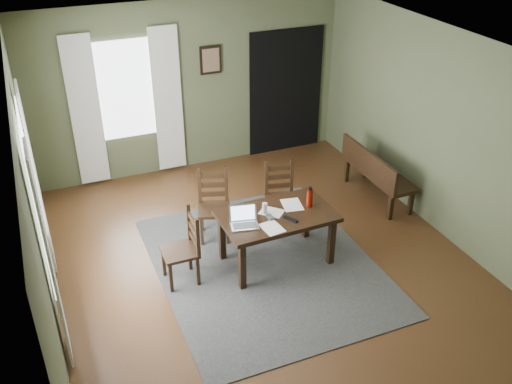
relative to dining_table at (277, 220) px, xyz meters
name	(u,v)px	position (x,y,z in m)	size (l,w,h in m)	color
ground	(265,265)	(-0.16, -0.03, -0.62)	(5.00, 6.00, 0.01)	#492C16
room_shell	(266,134)	(-0.16, -0.03, 1.19)	(5.02, 6.02, 2.71)	#50593A
rug	(265,265)	(-0.16, -0.03, -0.61)	(2.60, 3.20, 0.01)	#393939
dining_table	(277,220)	(0.00, 0.00, 0.00)	(1.40, 0.87, 0.69)	black
chair_end	(183,249)	(-1.17, 0.08, -0.16)	(0.41, 0.41, 0.93)	black
chair_back_left	(214,206)	(-0.53, 0.84, -0.15)	(0.52, 0.52, 0.95)	black
chair_back_right	(281,196)	(0.39, 0.73, -0.16)	(0.49, 0.49, 0.93)	black
bench	(375,170)	(1.99, 0.88, -0.14)	(0.45, 1.40, 0.79)	black
laptop	(244,220)	(-0.45, -0.05, 0.14)	(0.37, 0.32, 0.22)	#B7B7BC
computer_mouse	(270,217)	(-0.12, -0.06, 0.10)	(0.06, 0.11, 0.04)	#3F3F42
tv_remote	(291,219)	(0.09, -0.19, 0.10)	(0.05, 0.19, 0.02)	black
drinking_glass	(265,208)	(-0.13, 0.07, 0.16)	(0.06, 0.06, 0.14)	silver
water_bottle	(310,197)	(0.44, 0.01, 0.21)	(0.10, 0.10, 0.27)	#9B1C0B
paper_c	(272,212)	(-0.04, 0.06, 0.09)	(0.21, 0.28, 0.00)	white
paper_d	(292,205)	(0.26, 0.12, 0.09)	(0.23, 0.31, 0.00)	white
paper_e	(272,228)	(-0.18, -0.26, 0.09)	(0.22, 0.29, 0.00)	white
window_left	(35,196)	(-2.63, 0.17, 0.83)	(0.01, 1.30, 1.70)	white
window_back	(125,90)	(-1.16, 2.94, 0.83)	(1.00, 0.01, 1.50)	white
curtain_left_near	(50,261)	(-2.60, -0.65, 0.58)	(0.03, 0.48, 2.30)	silver
curtain_left_far	(37,181)	(-2.60, 0.99, 0.58)	(0.03, 0.48, 2.30)	silver
curtain_back_left	(86,113)	(-1.78, 2.91, 0.58)	(0.44, 0.03, 2.30)	silver
curtain_back_right	(168,101)	(-0.54, 2.91, 0.58)	(0.44, 0.03, 2.30)	silver
framed_picture	(211,60)	(0.19, 2.94, 1.13)	(0.34, 0.03, 0.44)	black
doorway_back	(286,92)	(1.49, 2.94, 0.43)	(1.30, 0.03, 2.10)	black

